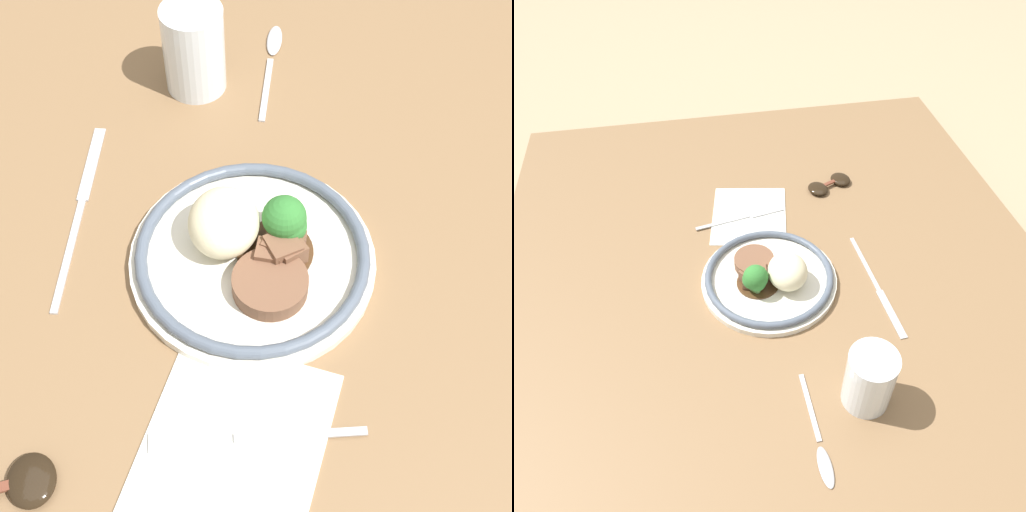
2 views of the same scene
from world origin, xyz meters
TOP-DOWN VIEW (x-y plane):
  - ground_plane at (0.00, 0.00)m, footprint 8.00×8.00m
  - dining_table at (0.00, 0.00)m, footprint 1.13×0.97m
  - napkin at (-0.18, -0.02)m, footprint 0.19×0.17m
  - plate at (0.00, -0.01)m, footprint 0.23×0.23m
  - juice_glass at (0.24, 0.08)m, footprint 0.07×0.07m
  - fork at (-0.17, -0.02)m, footprint 0.04×0.18m
  - knife at (0.05, 0.16)m, footprint 0.23×0.02m
  - spoon at (0.30, -0.00)m, footprint 0.16×0.02m

SIDE VIEW (x-z plane):
  - ground_plane at x=0.00m, z-range 0.00..0.00m
  - dining_table at x=0.00m, z-range 0.00..0.03m
  - napkin at x=-0.18m, z-range 0.03..0.03m
  - knife at x=0.05m, z-range 0.03..0.03m
  - spoon at x=0.30m, z-range 0.03..0.04m
  - fork at x=-0.17m, z-range 0.03..0.04m
  - plate at x=0.00m, z-range 0.02..0.08m
  - juice_glass at x=0.24m, z-range 0.02..0.12m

